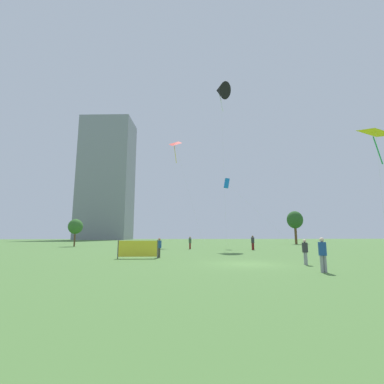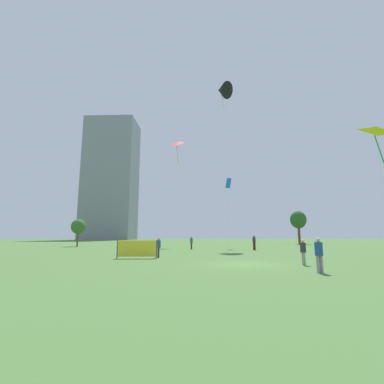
% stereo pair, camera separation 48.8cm
% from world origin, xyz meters
% --- Properties ---
extents(ground, '(280.00, 280.00, 0.00)m').
position_xyz_m(ground, '(0.00, 0.00, 0.00)').
color(ground, '#4C7538').
extents(person_standing_0, '(0.41, 0.41, 1.85)m').
position_xyz_m(person_standing_0, '(6.62, 16.90, 1.07)').
color(person_standing_0, maroon).
rests_on(person_standing_0, ground).
extents(person_standing_2, '(0.38, 0.38, 1.70)m').
position_xyz_m(person_standing_2, '(-1.18, 20.42, 0.98)').
color(person_standing_2, maroon).
rests_on(person_standing_2, ground).
extents(person_standing_3, '(0.35, 0.35, 1.59)m').
position_xyz_m(person_standing_3, '(3.60, -1.00, 0.92)').
color(person_standing_3, gray).
rests_on(person_standing_3, ground).
extents(person_standing_4, '(0.38, 0.38, 1.72)m').
position_xyz_m(person_standing_4, '(2.52, -4.53, 1.00)').
color(person_standing_4, gray).
rests_on(person_standing_4, ground).
extents(person_standing_5, '(0.36, 0.36, 1.63)m').
position_xyz_m(person_standing_5, '(-5.56, 6.01, 0.94)').
color(person_standing_5, '#2D2D33').
rests_on(person_standing_5, ground).
extents(kite_flying_0, '(9.32, 4.93, 10.86)m').
position_xyz_m(kite_flying_0, '(5.02, 23.33, 10.01)').
color(kite_flying_0, silver).
rests_on(kite_flying_0, ground).
extents(kite_flying_1, '(2.95, 3.17, 11.57)m').
position_xyz_m(kite_flying_1, '(13.82, 3.55, 10.99)').
color(kite_flying_1, silver).
rests_on(kite_flying_1, ground).
extents(kite_flying_2, '(4.41, 4.42, 30.02)m').
position_xyz_m(kite_flying_2, '(5.32, 27.32, 28.17)').
color(kite_flying_2, silver).
rests_on(kite_flying_2, ground).
extents(kite_flying_3, '(6.25, 5.08, 20.14)m').
position_xyz_m(kite_flying_3, '(-2.60, 32.17, 19.14)').
color(kite_flying_3, silver).
rests_on(kite_flying_3, ground).
extents(park_tree_0, '(2.45, 2.45, 4.69)m').
position_xyz_m(park_tree_0, '(-19.80, 31.75, 3.39)').
color(park_tree_0, brown).
rests_on(park_tree_0, ground).
extents(park_tree_1, '(3.42, 3.42, 7.24)m').
position_xyz_m(park_tree_1, '(24.49, 39.02, 5.25)').
color(park_tree_1, brown).
rests_on(park_tree_1, ground).
extents(distant_highrise_0, '(26.02, 21.06, 58.91)m').
position_xyz_m(distant_highrise_0, '(-30.64, 116.28, 29.45)').
color(distant_highrise_0, gray).
rests_on(distant_highrise_0, ground).
extents(event_banner, '(3.24, 0.27, 1.48)m').
position_xyz_m(event_banner, '(-7.29, 5.16, 0.78)').
color(event_banner, '#4C4C4C').
rests_on(event_banner, ground).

